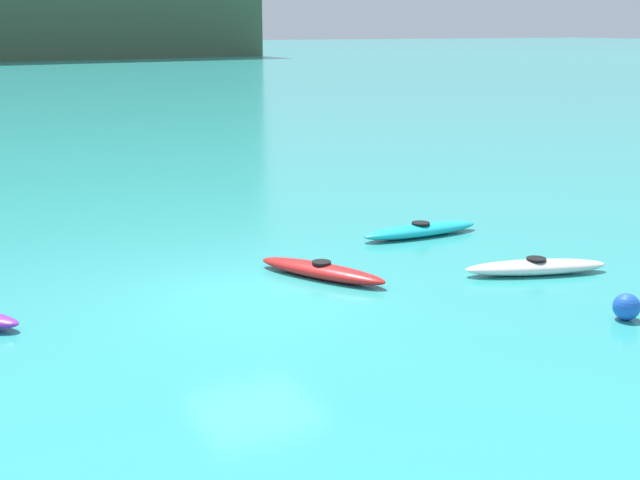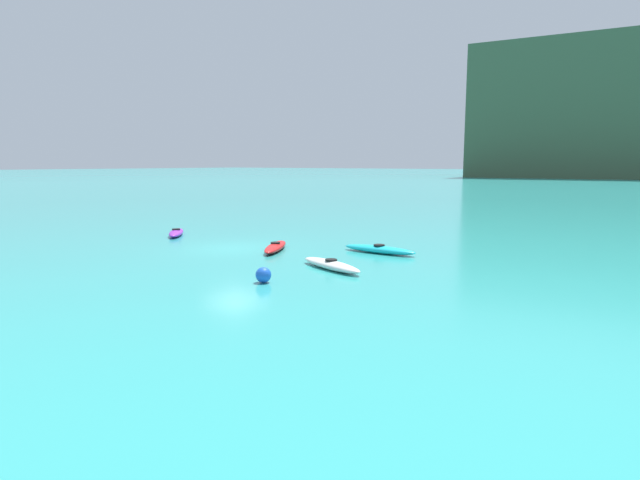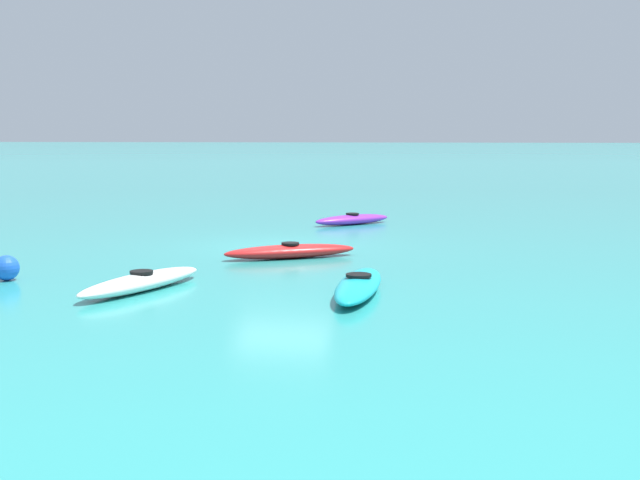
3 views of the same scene
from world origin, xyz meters
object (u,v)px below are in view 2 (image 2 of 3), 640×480
kayak_white (331,265)px  buoy_blue (263,275)px  kayak_red (275,247)px  kayak_cyan (379,249)px  kayak_purple (176,233)px

kayak_white → buoy_blue: (-0.54, -3.04, 0.09)m
kayak_white → buoy_blue: bearing=-100.0°
kayak_red → buoy_blue: size_ratio=6.17×
kayak_white → kayak_cyan: bearing=94.2°
kayak_red → kayak_purple: size_ratio=1.23×
kayak_white → kayak_cyan: (-0.29, 4.03, 0.00)m
kayak_purple → buoy_blue: buoy_blue is taller
kayak_purple → kayak_white: bearing=-12.3°
kayak_red → kayak_white: bearing=-24.5°
kayak_red → kayak_white: same height
kayak_cyan → buoy_blue: (-0.25, -7.06, 0.09)m
kayak_red → buoy_blue: 6.26m
kayak_red → buoy_blue: bearing=-53.0°
kayak_red → kayak_purple: bearing=175.4°
kayak_white → kayak_cyan: same height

